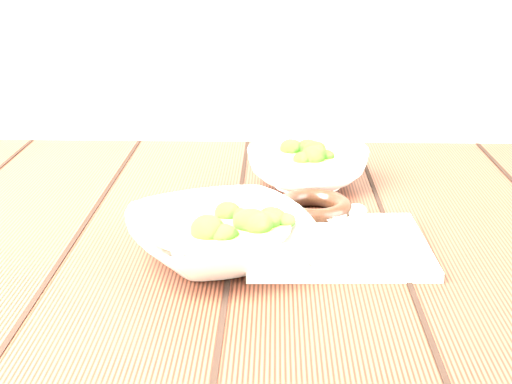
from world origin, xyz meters
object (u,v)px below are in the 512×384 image
(table, at_px, (251,306))
(soup_bowl_back, at_px, (307,165))
(soup_bowl_front, at_px, (219,236))
(trivet, at_px, (314,207))
(napkin, at_px, (336,245))

(table, height_order, soup_bowl_back, soup_bowl_back)
(soup_bowl_front, relative_size, trivet, 2.65)
(soup_bowl_back, xyz_separation_m, napkin, (0.03, -0.24, -0.03))
(soup_bowl_front, bearing_deg, table, 70.91)
(table, relative_size, napkin, 5.53)
(trivet, bearing_deg, soup_bowl_back, 91.61)
(table, xyz_separation_m, napkin, (0.11, -0.07, 0.13))
(soup_bowl_front, xyz_separation_m, trivet, (0.12, 0.13, -0.02))
(table, distance_m, trivet, 0.16)
(table, relative_size, soup_bowl_back, 5.18)
(trivet, relative_size, napkin, 0.48)
(table, distance_m, soup_bowl_front, 0.18)
(soup_bowl_back, bearing_deg, napkin, -83.85)
(soup_bowl_back, xyz_separation_m, trivet, (0.00, -0.13, -0.02))
(trivet, bearing_deg, table, -157.26)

